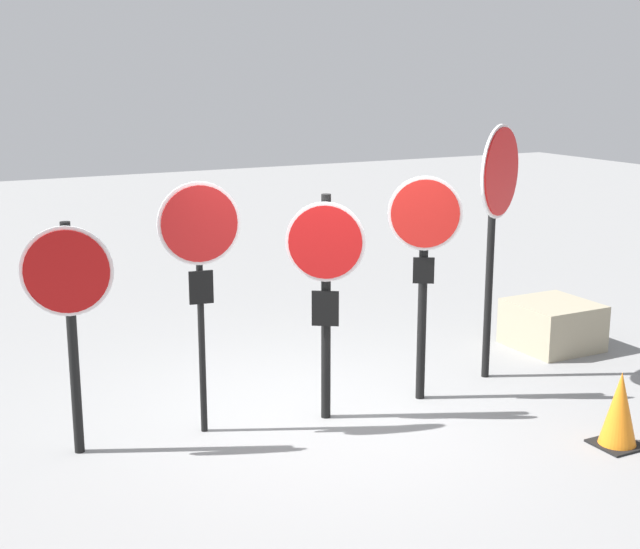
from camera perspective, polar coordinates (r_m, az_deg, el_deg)
name	(u,v)px	position (r m, az deg, el deg)	size (l,w,h in m)	color
ground_plane	(317,419)	(8.34, -0.18, -9.26)	(40.00, 40.00, 0.00)	gray
stop_sign_0	(69,297)	(7.47, -15.77, -1.39)	(0.71, 0.26, 1.97)	black
stop_sign_1	(200,249)	(7.62, -7.70, 1.64)	(0.71, 0.16, 2.25)	black
stop_sign_2	(326,272)	(7.93, 0.36, 0.16)	(0.61, 0.41, 2.09)	black
stop_sign_3	(424,250)	(8.45, 6.67, 1.58)	(0.61, 0.38, 2.20)	black
stop_sign_4	(498,197)	(9.13, 11.31, 4.86)	(0.82, 0.49, 2.63)	black
traffic_cone_0	(620,410)	(8.09, 18.62, -8.19)	(0.39, 0.39, 0.67)	black
storage_crate	(552,325)	(10.68, 14.65, -3.13)	(0.88, 0.91, 0.54)	#9E937A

